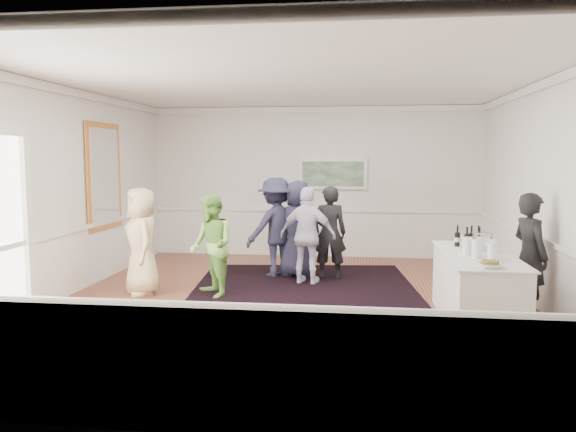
# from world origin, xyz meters

# --- Properties ---
(floor) EXTENTS (8.00, 8.00, 0.00)m
(floor) POSITION_xyz_m (0.00, 0.00, 0.00)
(floor) COLOR brown
(floor) RESTS_ON ground
(ceiling) EXTENTS (7.00, 8.00, 0.02)m
(ceiling) POSITION_xyz_m (0.00, 0.00, 3.20)
(ceiling) COLOR white
(ceiling) RESTS_ON wall_back
(wall_left) EXTENTS (0.02, 8.00, 3.20)m
(wall_left) POSITION_xyz_m (-3.50, 0.00, 1.60)
(wall_left) COLOR white
(wall_left) RESTS_ON floor
(wall_right) EXTENTS (0.02, 8.00, 3.20)m
(wall_right) POSITION_xyz_m (3.50, 0.00, 1.60)
(wall_right) COLOR white
(wall_right) RESTS_ON floor
(wall_back) EXTENTS (7.00, 0.02, 3.20)m
(wall_back) POSITION_xyz_m (0.00, 4.00, 1.60)
(wall_back) COLOR white
(wall_back) RESTS_ON floor
(wall_front) EXTENTS (7.00, 0.02, 3.20)m
(wall_front) POSITION_xyz_m (0.00, -4.00, 1.60)
(wall_front) COLOR white
(wall_front) RESTS_ON floor
(wainscoting) EXTENTS (7.00, 8.00, 1.00)m
(wainscoting) POSITION_xyz_m (0.00, 0.00, 0.50)
(wainscoting) COLOR white
(wainscoting) RESTS_ON floor
(mirror) EXTENTS (0.05, 1.25, 1.85)m
(mirror) POSITION_xyz_m (-3.45, 1.30, 1.80)
(mirror) COLOR #E78E44
(mirror) RESTS_ON wall_left
(landscape_painting) EXTENTS (1.44, 0.06, 0.66)m
(landscape_painting) POSITION_xyz_m (0.40, 3.95, 1.78)
(landscape_painting) COLOR white
(landscape_painting) RESTS_ON wall_back
(area_rug) EXTENTS (4.02, 5.01, 0.02)m
(area_rug) POSITION_xyz_m (0.14, 0.49, 0.01)
(area_rug) COLOR black
(area_rug) RESTS_ON floor
(serving_table) EXTENTS (0.86, 2.25, 0.91)m
(serving_table) POSITION_xyz_m (2.45, -0.75, 0.46)
(serving_table) COLOR silver
(serving_table) RESTS_ON floor
(bartender) EXTENTS (0.58, 0.71, 1.67)m
(bartender) POSITION_xyz_m (3.20, -0.37, 0.84)
(bartender) COLOR black
(bartender) RESTS_ON floor
(guest_tan) EXTENTS (0.89, 0.97, 1.67)m
(guest_tan) POSITION_xyz_m (-2.38, 0.26, 0.83)
(guest_tan) COLOR tan
(guest_tan) RESTS_ON floor
(guest_green) EXTENTS (0.93, 0.98, 1.59)m
(guest_green) POSITION_xyz_m (-1.27, 0.23, 0.79)
(guest_green) COLOR #72B548
(guest_green) RESTS_ON floor
(guest_lilac) EXTENTS (1.02, 0.58, 1.64)m
(guest_lilac) POSITION_xyz_m (0.11, 1.27, 0.82)
(guest_lilac) COLOR white
(guest_lilac) RESTS_ON floor
(guest_dark_a) EXTENTS (1.30, 1.24, 1.77)m
(guest_dark_a) POSITION_xyz_m (-0.51, 1.82, 0.88)
(guest_dark_a) COLOR #212035
(guest_dark_a) RESTS_ON floor
(guest_dark_b) EXTENTS (0.64, 0.45, 1.64)m
(guest_dark_b) POSITION_xyz_m (0.45, 1.67, 0.82)
(guest_dark_b) COLOR black
(guest_dark_b) RESTS_ON floor
(guest_navy) EXTENTS (0.90, 0.64, 1.73)m
(guest_navy) POSITION_xyz_m (-0.11, 1.81, 0.86)
(guest_navy) COLOR #212035
(guest_navy) RESTS_ON floor
(wine_bottles) EXTENTS (0.35, 0.24, 0.31)m
(wine_bottles) POSITION_xyz_m (2.46, -0.24, 1.07)
(wine_bottles) COLOR black
(wine_bottles) RESTS_ON serving_table
(juice_pitchers) EXTENTS (0.39, 0.56, 0.24)m
(juice_pitchers) POSITION_xyz_m (2.44, -1.05, 1.03)
(juice_pitchers) COLOR #74A63B
(juice_pitchers) RESTS_ON serving_table
(ice_bucket) EXTENTS (0.26, 0.26, 0.25)m
(ice_bucket) POSITION_xyz_m (2.55, -0.54, 1.03)
(ice_bucket) COLOR silver
(ice_bucket) RESTS_ON serving_table
(nut_bowl) EXTENTS (0.27, 0.27, 0.08)m
(nut_bowl) POSITION_xyz_m (2.40, -1.65, 0.95)
(nut_bowl) COLOR white
(nut_bowl) RESTS_ON serving_table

